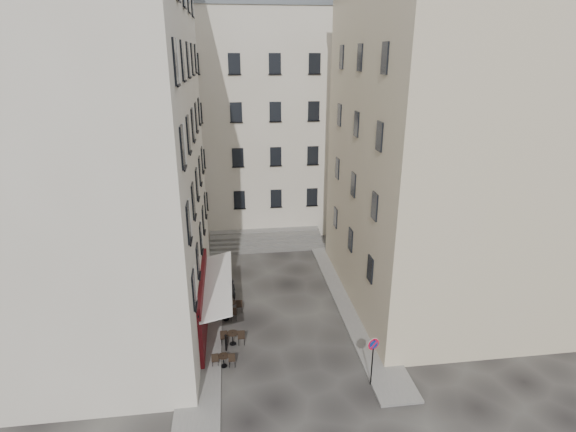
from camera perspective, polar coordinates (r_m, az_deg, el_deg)
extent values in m
plane|color=black|center=(25.77, -0.35, -14.83)|extent=(90.00, 90.00, 0.00)
cube|color=slate|center=(29.04, -10.37, -10.70)|extent=(2.00, 22.00, 0.12)
cube|color=slate|center=(29.00, 7.90, -10.59)|extent=(2.00, 18.00, 0.12)
cube|color=beige|center=(25.72, -25.45, 7.50)|extent=(12.00, 16.00, 20.00)
cube|color=beige|center=(28.38, 20.37, 7.11)|extent=(12.00, 14.00, 18.00)
cube|color=beige|center=(40.45, -5.24, 11.73)|extent=(18.00, 10.00, 18.00)
cube|color=slate|center=(40.22, -5.69, 24.96)|extent=(18.20, 10.20, 0.60)
cube|color=#45090A|center=(25.60, -10.70, -10.83)|extent=(0.25, 7.00, 3.50)
cube|color=black|center=(25.77, -10.55, -11.50)|extent=(0.06, 3.85, 2.00)
cube|color=silver|center=(24.97, -8.97, -8.39)|extent=(1.58, 7.30, 0.41)
cube|color=#5C5A57|center=(36.10, -2.71, -3.96)|extent=(9.00, 1.80, 0.20)
cube|color=#5C5A57|center=(36.43, -2.77, -3.39)|extent=(9.00, 1.80, 0.20)
cube|color=#5C5A57|center=(36.76, -2.84, -2.83)|extent=(9.00, 1.80, 0.20)
cube|color=#5C5A57|center=(37.10, -2.90, -2.28)|extent=(9.00, 1.80, 0.20)
cylinder|color=black|center=(24.57, -7.89, -15.71)|extent=(0.10, 0.10, 0.90)
sphere|color=black|center=(24.30, -7.94, -14.81)|extent=(0.12, 0.12, 0.12)
cylinder|color=black|center=(27.49, -7.90, -11.49)|extent=(0.10, 0.10, 0.90)
sphere|color=black|center=(27.25, -7.94, -10.64)|extent=(0.12, 0.12, 0.12)
cylinder|color=black|center=(30.54, -7.90, -8.08)|extent=(0.10, 0.10, 0.90)
sphere|color=black|center=(30.33, -7.94, -7.30)|extent=(0.12, 0.12, 0.12)
cylinder|color=black|center=(22.16, 10.64, -17.80)|extent=(0.06, 0.06, 2.50)
cylinder|color=red|center=(21.57, 10.81, -15.70)|extent=(0.56, 0.18, 0.58)
cylinder|color=navy|center=(21.55, 10.84, -15.74)|extent=(0.41, 0.14, 0.42)
cube|color=red|center=(21.53, 10.86, -15.78)|extent=(0.33, 0.11, 0.34)
cylinder|color=black|center=(23.75, -8.14, -18.32)|extent=(0.33, 0.33, 0.02)
cylinder|color=black|center=(23.56, -8.18, -17.75)|extent=(0.05, 0.05, 0.64)
cylinder|color=black|center=(23.39, -8.21, -17.18)|extent=(0.55, 0.55, 0.04)
cube|color=black|center=(23.53, -7.14, -17.62)|extent=(0.35, 0.35, 0.82)
cube|color=black|center=(23.63, -9.22, -17.56)|extent=(0.35, 0.35, 0.82)
cylinder|color=black|center=(25.15, -7.00, -15.78)|extent=(0.36, 0.36, 0.02)
cylinder|color=black|center=(24.96, -7.03, -15.16)|extent=(0.05, 0.05, 0.71)
cylinder|color=black|center=(24.78, -7.07, -14.55)|extent=(0.61, 0.61, 0.04)
cube|color=black|center=(24.93, -5.96, -15.02)|extent=(0.38, 0.38, 0.91)
cube|color=black|center=(25.02, -8.12, -14.97)|extent=(0.38, 0.38, 0.91)
cylinder|color=black|center=(27.14, -7.85, -12.89)|extent=(0.35, 0.35, 0.02)
cylinder|color=black|center=(26.97, -7.88, -12.32)|extent=(0.05, 0.05, 0.68)
cylinder|color=black|center=(26.80, -7.92, -11.75)|extent=(0.59, 0.59, 0.04)
cube|color=black|center=(26.93, -6.93, -12.19)|extent=(0.37, 0.37, 0.88)
cube|color=black|center=(27.04, -8.84, -12.15)|extent=(0.37, 0.37, 0.88)
cylinder|color=black|center=(27.84, -7.07, -11.94)|extent=(0.34, 0.34, 0.02)
cylinder|color=black|center=(27.68, -7.10, -11.38)|extent=(0.05, 0.05, 0.67)
cylinder|color=black|center=(27.52, -7.13, -10.84)|extent=(0.57, 0.57, 0.04)
cube|color=black|center=(27.65, -6.20, -11.26)|extent=(0.36, 0.36, 0.86)
cube|color=black|center=(27.74, -8.01, -11.23)|extent=(0.36, 0.36, 0.86)
cylinder|color=black|center=(29.48, -8.32, -10.03)|extent=(0.39, 0.39, 0.02)
cylinder|color=black|center=(29.31, -8.36, -9.42)|extent=(0.05, 0.05, 0.76)
cylinder|color=black|center=(29.14, -8.39, -8.82)|extent=(0.65, 0.65, 0.04)
cube|color=black|center=(29.27, -7.39, -9.29)|extent=(0.41, 0.41, 0.98)
cube|color=black|center=(29.39, -9.33, -9.26)|extent=(0.41, 0.41, 0.98)
imported|color=black|center=(28.46, -7.20, -9.45)|extent=(0.71, 0.64, 1.62)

